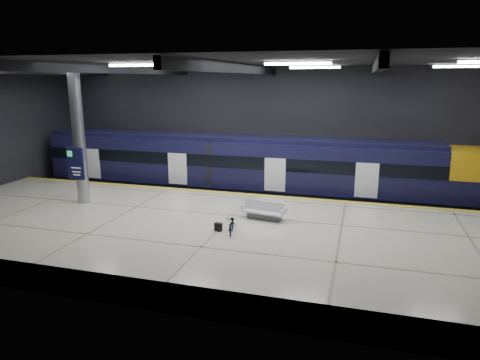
% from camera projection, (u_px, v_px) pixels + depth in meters
% --- Properties ---
extents(ground, '(30.00, 30.00, 0.00)m').
position_uv_depth(ground, '(238.00, 230.00, 21.13)').
color(ground, black).
rests_on(ground, ground).
extents(room_shell, '(30.10, 16.10, 8.05)m').
position_uv_depth(room_shell, '(238.00, 114.00, 19.81)').
color(room_shell, black).
rests_on(room_shell, ground).
extents(platform, '(30.00, 11.00, 1.10)m').
position_uv_depth(platform, '(222.00, 238.00, 18.66)').
color(platform, beige).
rests_on(platform, ground).
extents(safety_strip, '(30.00, 0.40, 0.01)m').
position_uv_depth(safety_strip, '(252.00, 195.00, 23.44)').
color(safety_strip, gold).
rests_on(safety_strip, platform).
extents(rails, '(30.00, 1.52, 0.16)m').
position_uv_depth(rails, '(263.00, 199.00, 26.25)').
color(rails, gray).
rests_on(rails, ground).
extents(train, '(29.40, 2.84, 3.79)m').
position_uv_depth(train, '(260.00, 168.00, 25.85)').
color(train, black).
rests_on(train, ground).
extents(bench, '(2.06, 1.10, 0.87)m').
position_uv_depth(bench, '(264.00, 213.00, 19.34)').
color(bench, '#595B60').
rests_on(bench, platform).
extents(bicycle, '(0.76, 1.46, 0.73)m').
position_uv_depth(bicycle, '(232.00, 224.00, 17.64)').
color(bicycle, '#99999E').
rests_on(bicycle, platform).
extents(pannier_bag, '(0.34, 0.27, 0.35)m').
position_uv_depth(pannier_bag, '(218.00, 227.00, 17.85)').
color(pannier_bag, black).
rests_on(pannier_bag, platform).
extents(info_column, '(0.90, 0.78, 6.90)m').
position_uv_depth(info_column, '(78.00, 137.00, 21.29)').
color(info_column, '#9EA0A5').
rests_on(info_column, platform).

